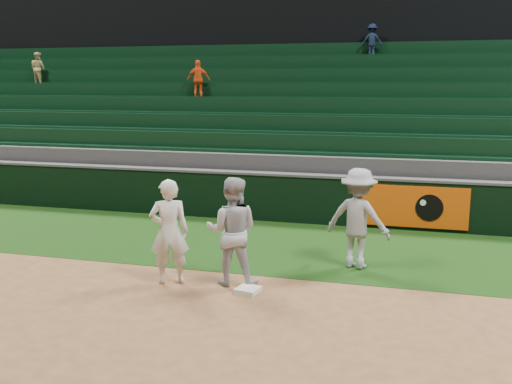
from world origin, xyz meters
TOP-DOWN VIEW (x-y plane):
  - ground at (0.00, 0.00)m, footprint 70.00×70.00m
  - foul_grass at (0.00, 3.00)m, footprint 36.00×4.20m
  - upper_deck at (0.00, 17.45)m, footprint 40.00×12.00m
  - first_base at (0.34, 0.05)m, footprint 0.43×0.43m
  - first_baseman at (-1.12, 0.15)m, footprint 0.80×0.68m
  - baserunner at (-0.04, 0.40)m, footprint 1.02×0.85m
  - base_coach at (2.00, 1.89)m, footprint 1.38×1.01m
  - field_wall at (0.03, 5.20)m, footprint 36.00×0.45m
  - stadium_seating at (0.00, 8.97)m, footprint 36.00×5.95m

SIDE VIEW (x-z plane):
  - ground at x=0.00m, z-range 0.00..0.00m
  - foul_grass at x=0.00m, z-range 0.00..0.01m
  - first_base at x=0.34m, z-range 0.00..0.08m
  - field_wall at x=0.03m, z-range 0.01..1.26m
  - first_baseman at x=-1.12m, z-range 0.00..1.88m
  - baserunner at x=-0.04m, z-range 0.00..1.92m
  - base_coach at x=2.00m, z-range 0.01..1.93m
  - stadium_seating at x=0.00m, z-range -1.01..4.41m
  - upper_deck at x=0.00m, z-range 0.00..12.00m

